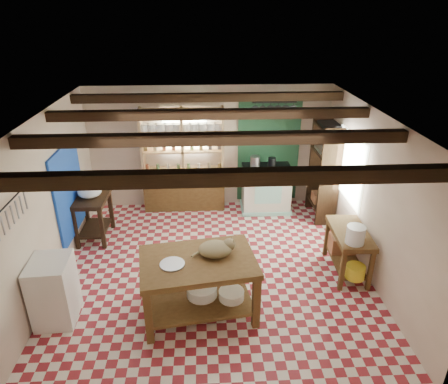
{
  "coord_description": "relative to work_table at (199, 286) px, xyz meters",
  "views": [
    {
      "loc": [
        -0.13,
        -5.5,
        4.01
      ],
      "look_at": [
        0.19,
        0.3,
        1.29
      ],
      "focal_mm": 32.0,
      "sensor_mm": 36.0,
      "label": 1
    }
  ],
  "objects": [
    {
      "name": "floor",
      "position": [
        0.24,
        0.98,
        -0.45
      ],
      "size": [
        5.0,
        5.0,
        0.02
      ],
      "primitive_type": "cube",
      "color": "maroon",
      "rests_on": "ground"
    },
    {
      "name": "ceiling",
      "position": [
        0.24,
        0.98,
        2.16
      ],
      "size": [
        5.0,
        5.0,
        0.02
      ],
      "primitive_type": "cube",
      "color": "#434448",
      "rests_on": "wall_back"
    },
    {
      "name": "wall_back",
      "position": [
        0.24,
        3.48,
        0.86
      ],
      "size": [
        5.0,
        0.04,
        2.6
      ],
      "primitive_type": "cube",
      "color": "beige",
      "rests_on": "floor"
    },
    {
      "name": "wall_front",
      "position": [
        0.24,
        -1.52,
        0.86
      ],
      "size": [
        5.0,
        0.04,
        2.6
      ],
      "primitive_type": "cube",
      "color": "beige",
      "rests_on": "floor"
    },
    {
      "name": "wall_left",
      "position": [
        -2.26,
        0.98,
        0.86
      ],
      "size": [
        0.04,
        5.0,
        2.6
      ],
      "primitive_type": "cube",
      "color": "beige",
      "rests_on": "floor"
    },
    {
      "name": "wall_right",
      "position": [
        2.74,
        0.98,
        0.86
      ],
      "size": [
        0.04,
        5.0,
        2.6
      ],
      "primitive_type": "cube",
      "color": "beige",
      "rests_on": "floor"
    },
    {
      "name": "ceiling_beams",
      "position": [
        0.24,
        0.98,
        2.04
      ],
      "size": [
        5.0,
        3.8,
        0.15
      ],
      "primitive_type": "cube",
      "color": "black",
      "rests_on": "ceiling"
    },
    {
      "name": "blue_wall_patch",
      "position": [
        -2.23,
        1.88,
        0.66
      ],
      "size": [
        0.04,
        1.4,
        1.6
      ],
      "primitive_type": "cube",
      "color": "blue",
      "rests_on": "wall_left"
    },
    {
      "name": "green_wall_patch",
      "position": [
        1.49,
        3.45,
        0.81
      ],
      "size": [
        1.3,
        0.04,
        2.3
      ],
      "primitive_type": "cube",
      "color": "#1C462A",
      "rests_on": "wall_back"
    },
    {
      "name": "window_back",
      "position": [
        -0.26,
        3.46,
        1.26
      ],
      "size": [
        0.9,
        0.02,
        0.8
      ],
      "primitive_type": "cube",
      "color": "white",
      "rests_on": "wall_back"
    },
    {
      "name": "window_right",
      "position": [
        2.72,
        1.98,
        0.96
      ],
      "size": [
        0.02,
        1.3,
        1.2
      ],
      "primitive_type": "cube",
      "color": "white",
      "rests_on": "wall_right"
    },
    {
      "name": "utensil_rail",
      "position": [
        -2.2,
        -0.22,
        1.34
      ],
      "size": [
        0.06,
        0.9,
        0.28
      ],
      "primitive_type": "cube",
      "color": "black",
      "rests_on": "wall_left"
    },
    {
      "name": "pot_rack",
      "position": [
        1.49,
        3.03,
        1.74
      ],
      "size": [
        0.86,
        0.12,
        0.36
      ],
      "primitive_type": "cube",
      "color": "black",
      "rests_on": "ceiling"
    },
    {
      "name": "shelving_unit",
      "position": [
        -0.31,
        3.29,
        0.66
      ],
      "size": [
        1.7,
        0.34,
        2.2
      ],
      "primitive_type": "cube",
      "color": "tan",
      "rests_on": "floor"
    },
    {
      "name": "tall_rack",
      "position": [
        2.52,
        2.78,
        0.56
      ],
      "size": [
        0.4,
        0.86,
        2.0
      ],
      "primitive_type": "cube",
      "color": "black",
      "rests_on": "floor"
    },
    {
      "name": "work_table",
      "position": [
        0.0,
        0.0,
        0.0
      ],
      "size": [
        1.7,
        1.26,
        0.89
      ],
      "primitive_type": "cube",
      "rotation": [
        0.0,
        0.0,
        0.15
      ],
      "color": "brown",
      "rests_on": "floor"
    },
    {
      "name": "stove",
      "position": [
        1.42,
        3.13,
        0.05
      ],
      "size": [
        1.01,
        0.69,
        0.98
      ],
      "primitive_type": "cube",
      "rotation": [
        0.0,
        0.0,
        -0.01
      ],
      "color": "beige",
      "rests_on": "floor"
    },
    {
      "name": "prep_table",
      "position": [
        -1.96,
        2.13,
        -0.01
      ],
      "size": [
        0.59,
        0.86,
        0.86
      ],
      "primitive_type": "cube",
      "rotation": [
        0.0,
        0.0,
        -0.01
      ],
      "color": "black",
      "rests_on": "floor"
    },
    {
      "name": "white_cabinet",
      "position": [
        -1.98,
        -0.03,
        0.03
      ],
      "size": [
        0.55,
        0.65,
        0.94
      ],
      "primitive_type": "cube",
      "rotation": [
        0.0,
        0.0,
        0.05
      ],
      "color": "white",
      "rests_on": "floor"
    },
    {
      "name": "right_counter",
      "position": [
        2.42,
        0.83,
        -0.06
      ],
      "size": [
        0.58,
        1.1,
        0.77
      ],
      "primitive_type": "cube",
      "rotation": [
        0.0,
        0.0,
        -0.04
      ],
      "color": "brown",
      "rests_on": "floor"
    },
    {
      "name": "cat",
      "position": [
        0.24,
        0.09,
        0.55
      ],
      "size": [
        0.55,
        0.48,
        0.21
      ],
      "primitive_type": "ellipsoid",
      "rotation": [
        0.0,
        0.0,
        0.32
      ],
      "color": "#9A8659",
      "rests_on": "work_table"
    },
    {
      "name": "steel_tray",
      "position": [
        -0.34,
        -0.1,
        0.45
      ],
      "size": [
        0.38,
        0.38,
        0.02
      ],
      "primitive_type": "cylinder",
      "rotation": [
        0.0,
        0.0,
        0.15
      ],
      "color": "#A4A4AB",
      "rests_on": "work_table"
    },
    {
      "name": "basin_large",
      "position": [
        0.04,
        0.06,
        -0.13
      ],
      "size": [
        0.5,
        0.5,
        0.15
      ],
      "primitive_type": "cylinder",
      "rotation": [
        0.0,
        0.0,
        0.15
      ],
      "color": "white",
      "rests_on": "work_table"
    },
    {
      "name": "basin_small",
      "position": [
        0.46,
        -0.03,
        -0.14
      ],
      "size": [
        0.41,
        0.41,
        0.13
      ],
      "primitive_type": "cylinder",
      "rotation": [
        0.0,
        0.0,
        0.15
      ],
      "color": "white",
      "rests_on": "work_table"
    },
    {
      "name": "kettle_left",
      "position": [
        1.17,
        3.13,
        0.66
      ],
      "size": [
        0.2,
        0.2,
        0.23
      ],
      "primitive_type": "cylinder",
      "rotation": [
        0.0,
        0.0,
        -0.01
      ],
      "color": "#A4A4AB",
      "rests_on": "stove"
    },
    {
      "name": "kettle_right",
      "position": [
        1.52,
        3.13,
        0.64
      ],
      "size": [
        0.16,
        0.16,
        0.2
      ],
      "primitive_type": "cylinder",
      "rotation": [
        0.0,
        0.0,
        -0.01
      ],
      "color": "black",
      "rests_on": "stove"
    },
    {
      "name": "enamel_bowl",
      "position": [
        -1.96,
        2.13,
        0.53
      ],
      "size": [
        0.44,
        0.44,
        0.22
      ],
      "primitive_type": "ellipsoid",
      "rotation": [
        0.0,
        0.0,
        -0.01
      ],
      "color": "white",
      "rests_on": "prep_table"
    },
    {
      "name": "white_bucket",
      "position": [
        2.35,
        0.48,
        0.47
      ],
      "size": [
        0.29,
        0.29,
        0.28
      ],
      "primitive_type": "cylinder",
      "rotation": [
        0.0,
        0.0,
        -0.04
      ],
      "color": "white",
      "rests_on": "right_counter"
    },
    {
      "name": "wicker_basket",
      "position": [
        2.43,
        1.13,
        -0.1
      ],
      "size": [
        0.42,
        0.35,
        0.29
      ],
      "primitive_type": "cube",
      "rotation": [
        0.0,
        0.0,
        -0.04
      ],
      "color": "#9F6440",
      "rests_on": "right_counter"
    },
    {
      "name": "yellow_tub",
      "position": [
        2.4,
        0.38,
        -0.13
      ],
      "size": [
        0.3,
        0.3,
        0.21
      ],
      "primitive_type": "cylinder",
      "rotation": [
        0.0,
        0.0,
        -0.04
      ],
      "color": "yellow",
      "rests_on": "right_counter"
    }
  ]
}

